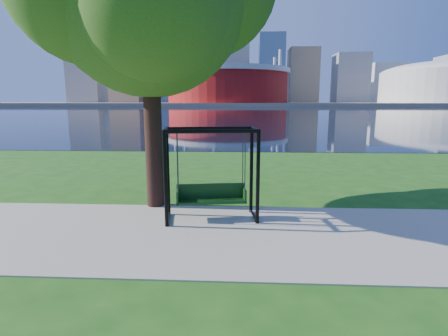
{
  "coord_description": "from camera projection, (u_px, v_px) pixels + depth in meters",
  "views": [
    {
      "loc": [
        0.12,
        -7.56,
        2.81
      ],
      "look_at": [
        -0.27,
        0.0,
        1.37
      ],
      "focal_mm": 28.0,
      "sensor_mm": 36.0,
      "label": 1
    }
  ],
  "objects": [
    {
      "name": "ground",
      "position": [
        236.0,
        227.0,
        7.94
      ],
      "size": [
        900.0,
        900.0,
        0.0
      ],
      "primitive_type": "plane",
      "color": "#1E5114",
      "rests_on": "ground"
    },
    {
      "name": "stadium",
      "position": [
        228.0,
        84.0,
        236.33
      ],
      "size": [
        83.0,
        83.0,
        32.0
      ],
      "color": "maroon",
      "rests_on": "far_bank"
    },
    {
      "name": "path",
      "position": [
        235.0,
        235.0,
        7.45
      ],
      "size": [
        120.0,
        4.0,
        0.03
      ],
      "primitive_type": "cube",
      "color": "#9E937F",
      "rests_on": "ground"
    },
    {
      "name": "far_bank",
      "position": [
        242.0,
        104.0,
        307.94
      ],
      "size": [
        900.0,
        228.0,
        2.0
      ],
      "primitive_type": "cube",
      "color": "#937F60",
      "rests_on": "ground"
    },
    {
      "name": "swing",
      "position": [
        211.0,
        176.0,
        8.26
      ],
      "size": [
        2.28,
        1.25,
        2.21
      ],
      "rotation": [
        0.0,
        0.0,
        0.15
      ],
      "color": "black",
      "rests_on": "ground"
    },
    {
      "name": "river",
      "position": [
        242.0,
        111.0,
        108.0
      ],
      "size": [
        900.0,
        180.0,
        0.02
      ],
      "primitive_type": "cube",
      "color": "black",
      "rests_on": "ground"
    },
    {
      "name": "skyline",
      "position": [
        238.0,
        64.0,
        314.77
      ],
      "size": [
        392.0,
        66.0,
        96.5
      ],
      "color": "gray",
      "rests_on": "far_bank"
    }
  ]
}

